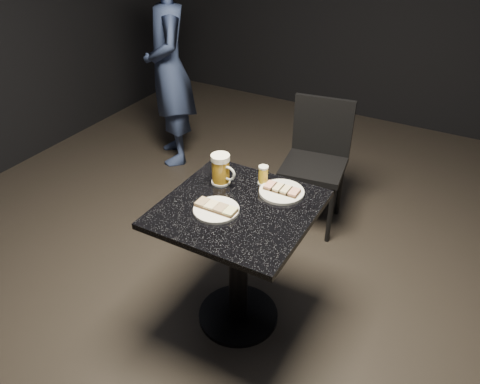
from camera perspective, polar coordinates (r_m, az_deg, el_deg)
name	(u,v)px	position (r m, az deg, el deg)	size (l,w,h in m)	color
floor	(238,316)	(2.71, -0.21, -14.88)	(6.00, 6.00, 0.00)	black
plate_large	(216,210)	(2.17, -2.91, -2.19)	(0.21, 0.21, 0.01)	white
plate_small	(282,192)	(2.30, 5.10, 0.02)	(0.22, 0.22, 0.01)	silver
patron	(169,68)	(3.89, -8.66, 14.71)	(0.58, 0.38, 1.60)	navy
table	(238,246)	(2.35, -0.24, -6.60)	(0.70, 0.70, 0.75)	black
beer_mug	(221,169)	(2.34, -2.32, 2.80)	(0.14, 0.10, 0.16)	silver
beer_tumbler	(263,175)	(2.35, 2.86, 2.09)	(0.05, 0.05, 0.10)	silver
chair	(317,156)	(3.18, 9.33, 4.38)	(0.45, 0.45, 0.87)	black
canapes_on_plate_large	(216,207)	(2.16, -2.92, -1.84)	(0.20, 0.07, 0.02)	#4C3521
canapes_on_plate_small	(282,189)	(2.30, 5.12, 0.36)	(0.17, 0.07, 0.02)	#4C3521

